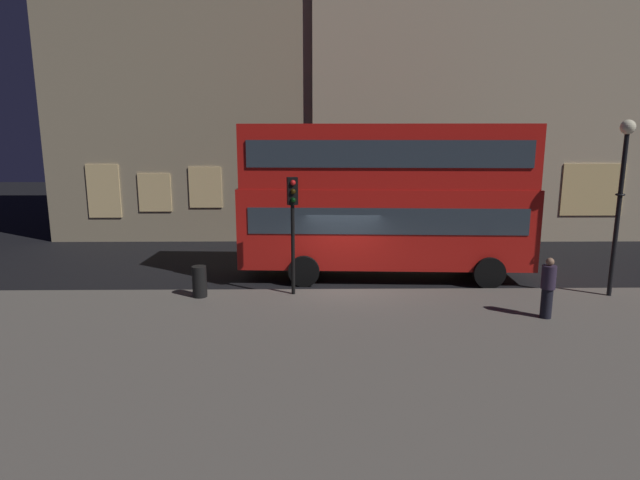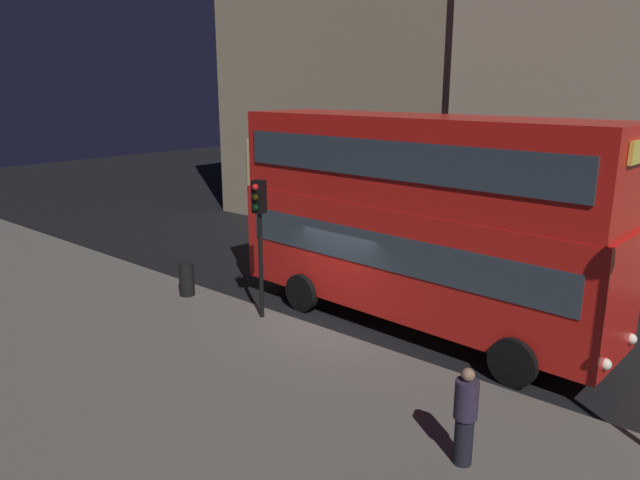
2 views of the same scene
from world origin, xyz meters
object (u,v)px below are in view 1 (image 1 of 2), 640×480
at_px(pedestrian, 548,287).
at_px(litter_bin, 200,282).
at_px(double_decker_bus, 385,193).
at_px(street_lamp, 622,176).
at_px(traffic_light_near_kerb, 293,211).

bearing_deg(pedestrian, litter_bin, -3.17).
relative_size(double_decker_bus, street_lamp, 1.92).
xyz_separation_m(double_decker_bus, pedestrian, (3.94, -4.77, -2.09)).
bearing_deg(litter_bin, street_lamp, -0.27).
height_order(double_decker_bus, traffic_light_near_kerb, double_decker_bus).
bearing_deg(street_lamp, litter_bin, 179.73).
xyz_separation_m(double_decker_bus, litter_bin, (-6.17, -2.68, -2.47)).
relative_size(traffic_light_near_kerb, litter_bin, 3.79).
bearing_deg(pedestrian, double_decker_bus, -41.93).
bearing_deg(street_lamp, traffic_light_near_kerb, 178.31).
height_order(double_decker_bus, pedestrian, double_decker_bus).
bearing_deg(street_lamp, double_decker_bus, 158.25).
height_order(street_lamp, litter_bin, street_lamp).
bearing_deg(litter_bin, pedestrian, -11.67).
bearing_deg(double_decker_bus, traffic_light_near_kerb, -139.84).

